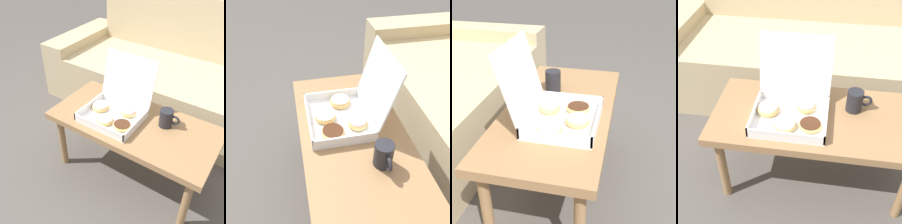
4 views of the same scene
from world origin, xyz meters
TOP-DOWN VIEW (x-y plane):
  - ground_plane at (0.00, 0.00)m, footprint 12.00×12.00m
  - couch at (0.00, 0.85)m, footprint 2.39×0.89m
  - coffee_table at (0.00, -0.05)m, footprint 1.00×0.48m
  - pastry_box at (-0.12, -0.06)m, footprint 0.34×0.37m
  - coffee_mug at (0.18, 0.02)m, footprint 0.12×0.08m

SIDE VIEW (x-z plane):
  - ground_plane at x=0.00m, z-range 0.00..0.00m
  - couch at x=0.00m, z-range -0.16..0.76m
  - coffee_table at x=0.00m, z-range 0.18..0.63m
  - coffee_mug at x=0.18m, z-range 0.46..0.56m
  - pastry_box at x=-0.12m, z-range 0.35..0.68m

